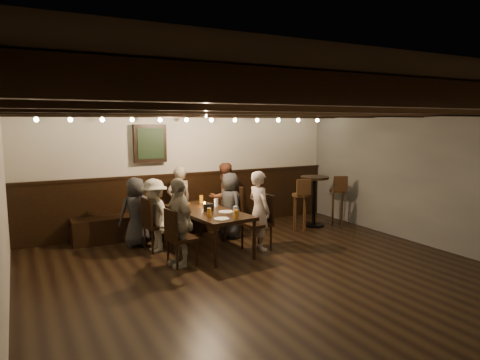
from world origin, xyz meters
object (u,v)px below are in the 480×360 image
dining_table (207,214)px  person_left_far (179,222)px  person_bench_centre (179,202)px  person_left_near (155,215)px  person_right_near (230,205)px  person_right_far (259,210)px  bar_stool_left (300,212)px  chair_right_near (229,222)px  chair_left_near (157,235)px  chair_right_far (257,233)px  chair_left_far (181,248)px  bar_stool_right (338,206)px  person_bench_left (136,212)px  person_bench_right (224,197)px  high_top_table (314,194)px

dining_table → person_left_far: 0.88m
person_bench_centre → person_left_near: (-0.68, -0.68, -0.05)m
person_right_near → person_right_far: 0.90m
bar_stool_left → chair_right_near: bearing=-176.5°
chair_left_near → chair_right_far: bearing=58.0°
chair_left_far → bar_stool_left: bearing=100.4°
chair_left_near → bar_stool_right: bearing=83.6°
person_bench_left → person_right_far: 2.13m
dining_table → bar_stool_left: bearing=2.0°
person_right_far → person_bench_right: bearing=-6.3°
person_bench_left → high_top_table: 3.64m
person_left_far → bar_stool_right: person_left_far is taller
person_bench_centre → person_bench_right: 0.91m
chair_left_near → person_right_near: person_right_near is taller
chair_left_near → person_right_far: bearing=58.5°
bar_stool_left → chair_left_far: bearing=-151.5°
person_left_near → person_bench_left: bearing=-161.6°
chair_right_far → bar_stool_right: size_ratio=0.89×
person_bench_left → person_right_near: (1.69, -0.26, 0.01)m
person_left_far → person_right_near: bearing=121.0°
chair_left_near → person_bench_right: bearing=105.5°
person_left_near → bar_stool_right: 3.94m
chair_left_near → chair_left_far: chair_left_near is taller
chair_right_near → person_bench_centre: bearing=50.2°
person_right_far → chair_left_far: bearing=90.0°
chair_left_far → bar_stool_left: size_ratio=0.82×
chair_right_far → person_left_far: 1.52m
person_bench_right → chair_left_far: bearing=39.8°
chair_left_near → chair_left_far: 0.90m
person_right_far → bar_stool_left: 1.53m
chair_right_near → person_bench_centre: person_bench_centre is taller
bar_stool_right → person_bench_left: bearing=-162.9°
person_bench_centre → person_left_far: bearing=63.4°
dining_table → person_left_far: (-0.69, -0.53, 0.04)m
high_top_table → bar_stool_left: size_ratio=0.99×
chair_left_far → bar_stool_right: bar_stool_right is taller
chair_right_near → person_right_far: bearing=-178.1°
person_bench_right → bar_stool_right: bearing=158.6°
person_bench_left → person_bench_right: size_ratio=0.89×
chair_left_far → high_top_table: (3.30, 1.05, 0.42)m
person_right_far → person_left_far: bearing=90.0°
chair_left_far → high_top_table: 3.49m
person_right_near → chair_left_near: bearing=90.0°
dining_table → person_bench_centre: (-0.12, 1.04, 0.04)m
high_top_table → bar_stool_right: (0.50, -0.16, -0.29)m
person_bench_right → person_right_far: (0.00, -1.36, -0.01)m
chair_right_near → person_right_near: person_right_near is taller
bar_stool_left → person_right_far: bearing=-141.4°
person_bench_left → high_top_table: person_bench_left is taller
person_left_near → person_left_far: person_left_far is taller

